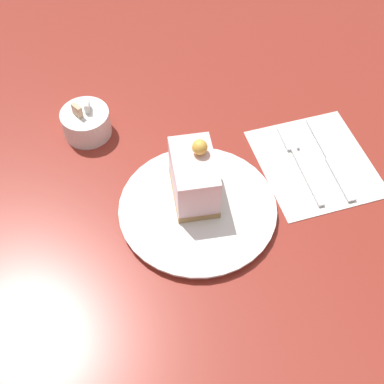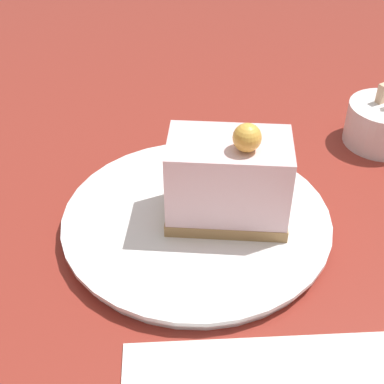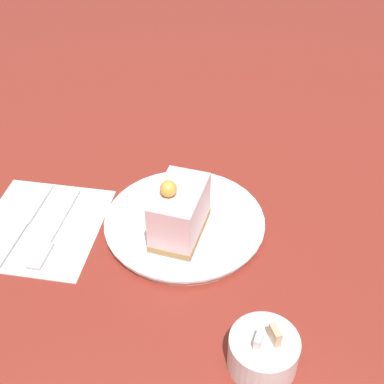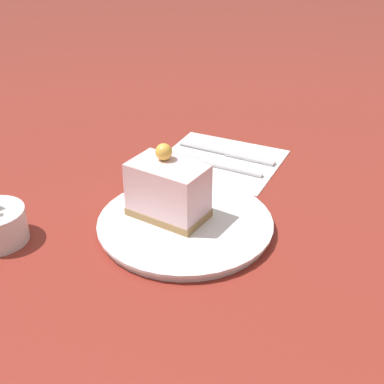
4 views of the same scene
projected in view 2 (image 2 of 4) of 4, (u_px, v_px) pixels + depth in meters
name	position (u px, v px, depth m)	size (l,w,h in m)	color
ground_plane	(220.00, 239.00, 0.49)	(4.00, 4.00, 0.00)	maroon
plate	(196.00, 220.00, 0.50)	(0.25, 0.25, 0.01)	white
cake_slice	(228.00, 180.00, 0.47)	(0.10, 0.12, 0.10)	#AD8451
sugar_bowl	(384.00, 124.00, 0.61)	(0.08, 0.08, 0.07)	white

